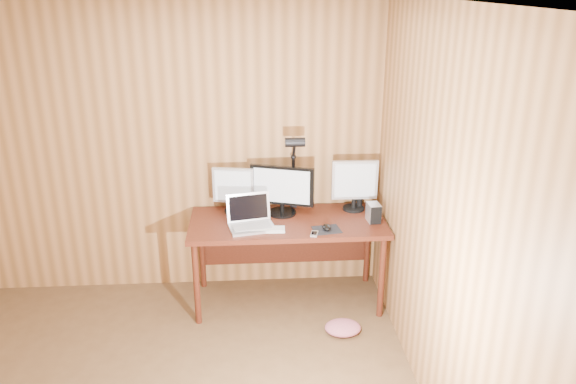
{
  "coord_description": "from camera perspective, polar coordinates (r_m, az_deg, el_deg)",
  "views": [
    {
      "loc": [
        0.65,
        -2.57,
        2.6
      ],
      "look_at": [
        0.93,
        1.58,
        1.02
      ],
      "focal_mm": 35.0,
      "sensor_mm": 36.0,
      "label": 1
    }
  ],
  "objects": [
    {
      "name": "mousepad",
      "position": [
        4.44,
        3.95,
        -3.84
      ],
      "size": [
        0.24,
        0.21,
        0.0
      ],
      "primitive_type": "cube",
      "rotation": [
        0.0,
        0.0,
        0.17
      ],
      "color": "black",
      "rests_on": "desk"
    },
    {
      "name": "phone",
      "position": [
        4.36,
        2.69,
        -4.25
      ],
      "size": [
        0.07,
        0.11,
        0.01
      ],
      "rotation": [
        0.0,
        0.0,
        -0.24
      ],
      "color": "silver",
      "rests_on": "desk"
    },
    {
      "name": "room_shell",
      "position": [
        2.98,
        -16.12,
        -7.07
      ],
      "size": [
        4.0,
        4.0,
        4.0
      ],
      "color": "brown",
      "rests_on": "ground"
    },
    {
      "name": "laptop",
      "position": [
        4.49,
        -3.84,
        -2.73
      ],
      "size": [
        0.4,
        0.34,
        0.25
      ],
      "rotation": [
        0.0,
        0.0,
        0.21
      ],
      "color": "silver",
      "rests_on": "desk"
    },
    {
      "name": "desk_lamp",
      "position": [
        4.65,
        0.64,
        3.09
      ],
      "size": [
        0.16,
        0.23,
        0.7
      ],
      "rotation": [
        0.0,
        0.0,
        0.14
      ],
      "color": "black",
      "rests_on": "desk"
    },
    {
      "name": "speaker",
      "position": [
        4.88,
        7.26,
        -0.86
      ],
      "size": [
        0.05,
        0.05,
        0.13
      ],
      "primitive_type": "cylinder",
      "color": "black",
      "rests_on": "desk"
    },
    {
      "name": "desk",
      "position": [
        4.72,
        -0.1,
        -3.93
      ],
      "size": [
        1.6,
        0.7,
        0.75
      ],
      "color": "#491B0F",
      "rests_on": "floor"
    },
    {
      "name": "monitor_center",
      "position": [
        4.65,
        -0.6,
        0.25
      ],
      "size": [
        0.52,
        0.23,
        0.42
      ],
      "rotation": [
        0.0,
        0.0,
        -0.3
      ],
      "color": "black",
      "rests_on": "desk"
    },
    {
      "name": "hard_drive",
      "position": [
        4.61,
        8.69,
        -2.09
      ],
      "size": [
        0.11,
        0.15,
        0.15
      ],
      "rotation": [
        0.0,
        0.0,
        0.1
      ],
      "color": "silver",
      "rests_on": "desk"
    },
    {
      "name": "keyboard",
      "position": [
        4.42,
        -2.78,
        -3.82
      ],
      "size": [
        0.38,
        0.13,
        0.02
      ],
      "rotation": [
        0.0,
        0.0,
        -0.04
      ],
      "color": "white",
      "rests_on": "desk"
    },
    {
      "name": "fabric_pile",
      "position": [
        4.54,
        5.58,
        -13.57
      ],
      "size": [
        0.3,
        0.26,
        0.09
      ],
      "primitive_type": null,
      "rotation": [
        0.0,
        0.0,
        -0.09
      ],
      "color": "#B45767",
      "rests_on": "floor"
    },
    {
      "name": "mouse",
      "position": [
        4.44,
        3.96,
        -3.59
      ],
      "size": [
        0.08,
        0.12,
        0.04
      ],
      "primitive_type": "ellipsoid",
      "rotation": [
        0.0,
        0.0,
        0.05
      ],
      "color": "black",
      "rests_on": "mousepad"
    },
    {
      "name": "monitor_left",
      "position": [
        4.72,
        -5.58,
        0.31
      ],
      "size": [
        0.34,
        0.16,
        0.39
      ],
      "rotation": [
        0.0,
        0.0,
        -0.18
      ],
      "color": "black",
      "rests_on": "desk"
    },
    {
      "name": "monitor_right",
      "position": [
        4.77,
        6.78,
        0.84
      ],
      "size": [
        0.39,
        0.18,
        0.44
      ],
      "rotation": [
        0.0,
        0.0,
        -0.01
      ],
      "color": "black",
      "rests_on": "desk"
    }
  ]
}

